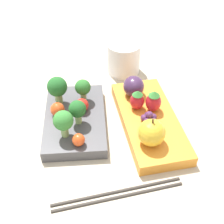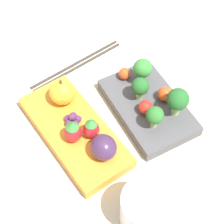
% 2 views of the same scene
% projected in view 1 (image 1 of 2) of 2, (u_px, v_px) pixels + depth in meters
% --- Properties ---
extents(ground_plane, '(4.00, 4.00, 0.00)m').
position_uv_depth(ground_plane, '(114.00, 125.00, 0.60)').
color(ground_plane, '#BCB29E').
extents(bento_box_savoury, '(0.19, 0.13, 0.02)m').
position_uv_depth(bento_box_savoury, '(75.00, 120.00, 0.60)').
color(bento_box_savoury, '#4C4C51').
rests_on(bento_box_savoury, ground_plane).
extents(bento_box_fruit, '(0.23, 0.11, 0.02)m').
position_uv_depth(bento_box_fruit, '(149.00, 121.00, 0.59)').
color(bento_box_fruit, orange).
rests_on(bento_box_fruit, ground_plane).
extents(broccoli_floret_0, '(0.03, 0.03, 0.05)m').
position_uv_depth(broccoli_floret_0, '(83.00, 88.00, 0.60)').
color(broccoli_floret_0, '#93B770').
rests_on(broccoli_floret_0, bento_box_savoury).
extents(broccoli_floret_1, '(0.03, 0.03, 0.05)m').
position_uv_depth(broccoli_floret_1, '(77.00, 110.00, 0.56)').
color(broccoli_floret_1, '#93B770').
rests_on(broccoli_floret_1, bento_box_savoury).
extents(broccoli_floret_2, '(0.04, 0.04, 0.05)m').
position_uv_depth(broccoli_floret_2, '(63.00, 121.00, 0.53)').
color(broccoli_floret_2, '#93B770').
rests_on(broccoli_floret_2, bento_box_savoury).
extents(broccoli_floret_3, '(0.04, 0.04, 0.06)m').
position_uv_depth(broccoli_floret_3, '(57.00, 88.00, 0.59)').
color(broccoli_floret_3, '#93B770').
rests_on(broccoli_floret_3, bento_box_savoury).
extents(cherry_tomato_0, '(0.03, 0.03, 0.03)m').
position_uv_depth(cherry_tomato_0, '(82.00, 105.00, 0.59)').
color(cherry_tomato_0, red).
rests_on(cherry_tomato_0, bento_box_savoury).
extents(cherry_tomato_1, '(0.03, 0.03, 0.03)m').
position_uv_depth(cherry_tomato_1, '(57.00, 109.00, 0.58)').
color(cherry_tomato_1, '#DB4C1E').
rests_on(cherry_tomato_1, bento_box_savoury).
extents(cherry_tomato_2, '(0.02, 0.02, 0.02)m').
position_uv_depth(cherry_tomato_2, '(79.00, 140.00, 0.53)').
color(cherry_tomato_2, '#DB4C1E').
rests_on(cherry_tomato_2, bento_box_savoury).
extents(apple, '(0.05, 0.05, 0.06)m').
position_uv_depth(apple, '(151.00, 133.00, 0.52)').
color(apple, gold).
rests_on(apple, bento_box_fruit).
extents(strawberry_0, '(0.03, 0.03, 0.05)m').
position_uv_depth(strawberry_0, '(153.00, 101.00, 0.59)').
color(strawberry_0, red).
rests_on(strawberry_0, bento_box_fruit).
extents(strawberry_1, '(0.03, 0.03, 0.04)m').
position_uv_depth(strawberry_1, '(137.00, 100.00, 0.59)').
color(strawberry_1, red).
rests_on(strawberry_1, bento_box_fruit).
extents(plum, '(0.05, 0.04, 0.04)m').
position_uv_depth(plum, '(134.00, 86.00, 0.62)').
color(plum, '#42284C').
rests_on(plum, bento_box_fruit).
extents(grape_cluster, '(0.03, 0.03, 0.02)m').
position_uv_depth(grape_cluster, '(149.00, 118.00, 0.57)').
color(grape_cluster, '#562D5B').
rests_on(grape_cluster, bento_box_fruit).
extents(drinking_cup, '(0.08, 0.08, 0.07)m').
position_uv_depth(drinking_cup, '(124.00, 58.00, 0.71)').
color(drinking_cup, white).
rests_on(drinking_cup, ground_plane).
extents(chopsticks_pair, '(0.04, 0.21, 0.01)m').
position_uv_depth(chopsticks_pair, '(118.00, 194.00, 0.49)').
color(chopsticks_pair, '#332D28').
rests_on(chopsticks_pair, ground_plane).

